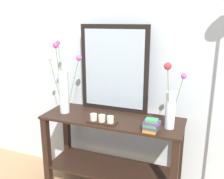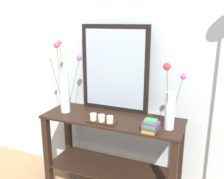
{
  "view_description": "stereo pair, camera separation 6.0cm",
  "coord_description": "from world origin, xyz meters",
  "px_view_note": "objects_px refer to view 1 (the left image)",
  "views": [
    {
      "loc": [
        0.73,
        -1.89,
        1.58
      ],
      "look_at": [
        0.0,
        0.0,
        1.01
      ],
      "focal_mm": 40.53,
      "sensor_mm": 36.0,
      "label": 1
    },
    {
      "loc": [
        0.78,
        -1.87,
        1.58
      ],
      "look_at": [
        0.0,
        0.0,
        1.01
      ],
      "focal_mm": 40.53,
      "sensor_mm": 36.0,
      "label": 2
    }
  ],
  "objects_px": {
    "console_table": "(112,147)",
    "candle_tray": "(102,120)",
    "tall_vase_left": "(64,88)",
    "mirror_leaning": "(114,69)",
    "book_stack": "(151,125)",
    "vase_right": "(171,105)"
  },
  "relations": [
    {
      "from": "mirror_leaning",
      "to": "candle_tray",
      "type": "height_order",
      "value": "mirror_leaning"
    },
    {
      "from": "mirror_leaning",
      "to": "vase_right",
      "type": "xyz_separation_m",
      "value": [
        0.54,
        -0.23,
        -0.2
      ]
    },
    {
      "from": "mirror_leaning",
      "to": "tall_vase_left",
      "type": "xyz_separation_m",
      "value": [
        -0.4,
        -0.21,
        -0.16
      ]
    },
    {
      "from": "tall_vase_left",
      "to": "console_table",
      "type": "bearing_deg",
      "value": 3.57
    },
    {
      "from": "mirror_leaning",
      "to": "vase_right",
      "type": "distance_m",
      "value": 0.62
    },
    {
      "from": "tall_vase_left",
      "to": "candle_tray",
      "type": "height_order",
      "value": "tall_vase_left"
    },
    {
      "from": "console_table",
      "to": "candle_tray",
      "type": "xyz_separation_m",
      "value": [
        -0.04,
        -0.14,
        0.31
      ]
    },
    {
      "from": "vase_right",
      "to": "book_stack",
      "type": "bearing_deg",
      "value": -137.16
    },
    {
      "from": "console_table",
      "to": "tall_vase_left",
      "type": "relative_size",
      "value": 1.92
    },
    {
      "from": "vase_right",
      "to": "candle_tray",
      "type": "height_order",
      "value": "vase_right"
    },
    {
      "from": "mirror_leaning",
      "to": "book_stack",
      "type": "height_order",
      "value": "mirror_leaning"
    },
    {
      "from": "book_stack",
      "to": "tall_vase_left",
      "type": "bearing_deg",
      "value": 171.12
    },
    {
      "from": "mirror_leaning",
      "to": "book_stack",
      "type": "bearing_deg",
      "value": -38.71
    },
    {
      "from": "console_table",
      "to": "tall_vase_left",
      "type": "distance_m",
      "value": 0.68
    },
    {
      "from": "console_table",
      "to": "candle_tray",
      "type": "bearing_deg",
      "value": -105.02
    },
    {
      "from": "tall_vase_left",
      "to": "vase_right",
      "type": "xyz_separation_m",
      "value": [
        0.94,
        -0.02,
        -0.04
      ]
    },
    {
      "from": "console_table",
      "to": "mirror_leaning",
      "type": "height_order",
      "value": "mirror_leaning"
    },
    {
      "from": "mirror_leaning",
      "to": "vase_right",
      "type": "relative_size",
      "value": 1.48
    },
    {
      "from": "book_stack",
      "to": "vase_right",
      "type": "bearing_deg",
      "value": 42.84
    },
    {
      "from": "candle_tray",
      "to": "mirror_leaning",
      "type": "bearing_deg",
      "value": 92.57
    },
    {
      "from": "tall_vase_left",
      "to": "book_stack",
      "type": "relative_size",
      "value": 5.09
    },
    {
      "from": "console_table",
      "to": "book_stack",
      "type": "xyz_separation_m",
      "value": [
        0.37,
        -0.16,
        0.33
      ]
    }
  ]
}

